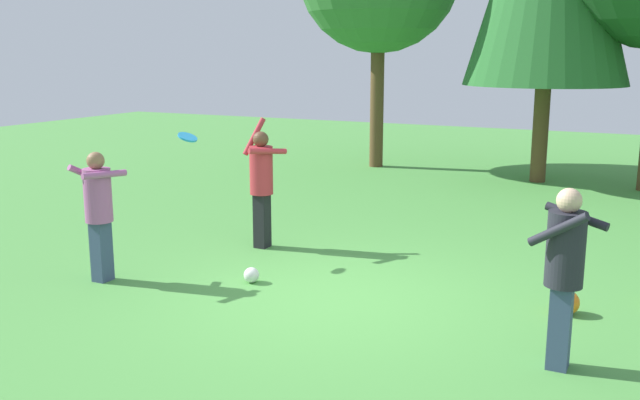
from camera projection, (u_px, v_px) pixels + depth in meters
ground_plane at (334, 299)px, 8.31m from camera, size 40.00×40.00×0.00m
person_thrower at (261, 179)px, 10.32m from camera, size 0.66×0.67×1.91m
person_catcher at (98, 205)px, 8.79m from camera, size 0.63×0.68×1.65m
person_bystander at (565, 263)px, 6.31m from camera, size 0.66×0.61×1.68m
frisbee at (188, 137)px, 9.58m from camera, size 0.28×0.29×0.13m
ball_orange at (567, 302)px, 7.81m from camera, size 0.27×0.27×0.27m
ball_white at (251, 275)px, 8.89m from camera, size 0.20×0.20×0.20m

